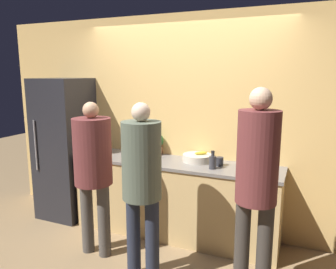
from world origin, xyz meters
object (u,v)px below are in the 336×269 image
(person_right, at_px, (257,178))
(bottle_dark, at_px, (213,162))
(fruit_bowl, at_px, (197,158))
(person_left, at_px, (93,164))
(utensil_crock, at_px, (133,147))
(potted_plant, at_px, (157,143))
(cup_black, at_px, (220,161))
(refrigerator, at_px, (65,148))
(person_center, at_px, (142,177))
(bottle_amber, at_px, (108,147))

(person_right, xyz_separation_m, bottle_dark, (-0.55, 0.66, -0.09))
(fruit_bowl, distance_m, bottle_dark, 0.33)
(person_left, bearing_deg, utensil_crock, 93.57)
(potted_plant, bearing_deg, utensil_crock, -179.91)
(cup_black, xyz_separation_m, potted_plant, (-0.85, 0.18, 0.10))
(person_right, distance_m, potted_plant, 1.68)
(bottle_dark, bearing_deg, refrigerator, 177.60)
(person_center, relative_size, cup_black, 17.34)
(bottle_dark, xyz_separation_m, potted_plant, (-0.81, 0.32, 0.07))
(cup_black, bearing_deg, person_left, -146.40)
(refrigerator, relative_size, cup_black, 19.24)
(utensil_crock, distance_m, cup_black, 1.20)
(person_left, bearing_deg, person_right, -1.70)
(person_left, xyz_separation_m, bottle_amber, (-0.31, 0.72, -0.00))
(refrigerator, xyz_separation_m, fruit_bowl, (1.81, 0.13, 0.03))
(person_left, height_order, potted_plant, person_left)
(person_right, bearing_deg, refrigerator, 164.07)
(person_left, bearing_deg, cup_black, 33.60)
(refrigerator, bearing_deg, potted_plant, 10.83)
(person_right, height_order, cup_black, person_right)
(bottle_amber, bearing_deg, person_right, -21.58)
(fruit_bowl, xyz_separation_m, cup_black, (0.28, -0.07, 0.00))
(bottle_amber, distance_m, cup_black, 1.44)
(person_right, distance_m, bottle_amber, 2.10)
(utensil_crock, distance_m, potted_plant, 0.35)
(utensil_crock, xyz_separation_m, bottle_amber, (-0.25, -0.21, 0.03))
(potted_plant, bearing_deg, refrigerator, -169.17)
(person_right, relative_size, cup_black, 18.82)
(potted_plant, bearing_deg, bottle_amber, -160.63)
(person_left, xyz_separation_m, person_right, (1.65, -0.05, 0.08))
(utensil_crock, relative_size, bottle_dark, 1.23)
(person_center, xyz_separation_m, person_right, (0.98, 0.14, 0.08))
(person_center, relative_size, fruit_bowl, 4.93)
(refrigerator, distance_m, potted_plant, 1.27)
(bottle_dark, bearing_deg, person_right, -49.97)
(person_center, distance_m, utensil_crock, 1.33)
(person_center, bearing_deg, bottle_amber, 136.85)
(cup_black, bearing_deg, bottle_dark, -104.73)
(fruit_bowl, distance_m, bottle_amber, 1.17)
(bottle_amber, relative_size, cup_black, 2.29)
(person_center, distance_m, bottle_dark, 0.90)
(utensil_crock, xyz_separation_m, potted_plant, (0.34, 0.00, 0.08))
(person_right, distance_m, cup_black, 0.96)
(bottle_amber, bearing_deg, person_left, -67.04)
(person_left, bearing_deg, potted_plant, 73.07)
(person_left, relative_size, fruit_bowl, 4.83)
(refrigerator, distance_m, cup_black, 2.09)
(refrigerator, xyz_separation_m, bottle_dark, (2.05, -0.09, 0.06))
(bottle_amber, bearing_deg, utensil_crock, 39.76)
(refrigerator, distance_m, person_left, 1.18)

